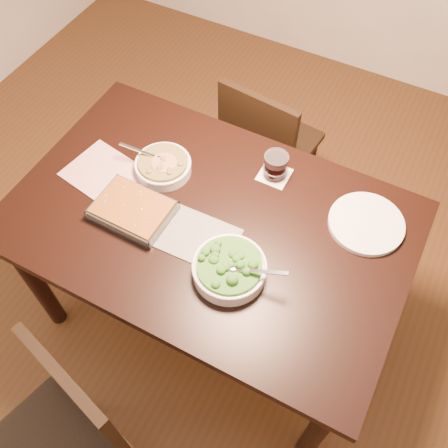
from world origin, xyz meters
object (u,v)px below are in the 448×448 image
(wine_tumbler, at_px, (276,165))
(baking_dish, at_px, (133,210))
(dinner_plate, at_px, (366,223))
(chair_far, at_px, (265,143))
(stew_bowl, at_px, (163,166))
(chair_near, at_px, (63,431))
(table, at_px, (209,234))
(broccoli_bowl, at_px, (229,268))

(wine_tumbler, bearing_deg, baking_dish, -132.83)
(wine_tumbler, distance_m, dinner_plate, 0.38)
(chair_far, bearing_deg, stew_bowl, 78.88)
(stew_bowl, relative_size, wine_tumbler, 2.34)
(dinner_plate, relative_size, chair_near, 0.31)
(table, xyz_separation_m, baking_dish, (-0.24, -0.10, 0.12))
(chair_far, bearing_deg, wine_tumbler, 122.92)
(chair_far, bearing_deg, baking_dish, 84.29)
(table, distance_m, baking_dish, 0.29)
(broccoli_bowl, distance_m, wine_tumbler, 0.45)
(wine_tumbler, bearing_deg, table, -112.51)
(dinner_plate, bearing_deg, stew_bowl, -171.19)
(broccoli_bowl, distance_m, chair_far, 0.93)
(baking_dish, bearing_deg, broccoli_bowl, -6.67)
(chair_far, bearing_deg, table, 102.72)
(chair_near, bearing_deg, broccoli_bowl, 81.41)
(baking_dish, height_order, dinner_plate, baking_dish)
(broccoli_bowl, xyz_separation_m, wine_tumbler, (-0.04, 0.45, 0.02))
(chair_far, bearing_deg, broccoli_bowl, 112.22)
(dinner_plate, bearing_deg, broccoli_bowl, -130.43)
(baking_dish, bearing_deg, wine_tumbler, 48.06)
(broccoli_bowl, relative_size, chair_far, 0.34)
(stew_bowl, height_order, wine_tumbler, wine_tumbler)
(baking_dish, distance_m, dinner_plate, 0.81)
(table, height_order, wine_tumbler, wine_tumbler)
(chair_far, bearing_deg, dinner_plate, 148.02)
(broccoli_bowl, bearing_deg, wine_tumbler, 95.43)
(table, distance_m, broccoli_bowl, 0.26)
(stew_bowl, xyz_separation_m, baking_dish, (0.01, -0.22, -0.01))
(stew_bowl, bearing_deg, chair_far, 72.57)
(baking_dish, bearing_deg, chair_near, -78.60)
(stew_bowl, bearing_deg, broccoli_bowl, -33.19)
(broccoli_bowl, bearing_deg, baking_dish, 172.44)
(wine_tumbler, height_order, chair_far, wine_tumbler)
(dinner_plate, bearing_deg, chair_far, 141.72)
(dinner_plate, bearing_deg, table, -154.83)
(table, relative_size, wine_tumbler, 14.14)
(table, relative_size, chair_far, 1.73)
(stew_bowl, relative_size, chair_near, 0.27)
(table, distance_m, wine_tumbler, 0.35)
(wine_tumbler, bearing_deg, broccoli_bowl, -84.57)
(table, xyz_separation_m, chair_near, (-0.12, -0.79, -0.18))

